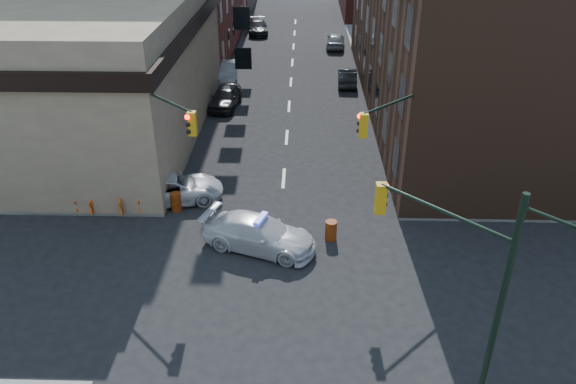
# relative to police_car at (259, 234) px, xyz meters

# --- Properties ---
(ground) EXTENTS (140.00, 140.00, 0.00)m
(ground) POSITION_rel_police_car_xyz_m (0.89, -2.88, -0.79)
(ground) COLOR black
(ground) RESTS_ON ground
(sidewalk_nw) EXTENTS (34.00, 54.50, 0.15)m
(sidewalk_nw) POSITION_rel_police_car_xyz_m (-22.11, 29.87, -0.71)
(sidewalk_nw) COLOR gray
(sidewalk_nw) RESTS_ON ground
(sidewalk_ne) EXTENTS (34.00, 54.50, 0.15)m
(sidewalk_ne) POSITION_rel_police_car_xyz_m (23.89, 29.87, -0.71)
(sidewalk_ne) COLOR gray
(sidewalk_ne) RESTS_ON ground
(bank_building) EXTENTS (22.00, 22.00, 9.00)m
(bank_building) POSITION_rel_police_car_xyz_m (-16.11, 13.62, 3.71)
(bank_building) COLOR #998564
(bank_building) RESTS_ON ground
(commercial_row_ne) EXTENTS (14.00, 34.00, 14.00)m
(commercial_row_ne) POSITION_rel_police_car_xyz_m (13.89, 19.62, 6.21)
(commercial_row_ne) COLOR #472C1C
(commercial_row_ne) RESTS_ON ground
(signal_pole_se) EXTENTS (5.40, 5.27, 8.00)m
(signal_pole_se) POSITION_rel_police_car_xyz_m (6.93, -8.41, 3.83)
(signal_pole_se) COLOR black
(signal_pole_se) RESTS_ON sidewalk_se
(signal_pole_nw) EXTENTS (3.58, 3.67, 8.00)m
(signal_pole_nw) POSITION_rel_police_car_xyz_m (-4.96, 2.45, 3.55)
(signal_pole_nw) COLOR black
(signal_pole_nw) RESTS_ON sidewalk_nw
(signal_pole_ne) EXTENTS (3.67, 3.58, 8.00)m
(signal_pole_ne) POSITION_rel_police_car_xyz_m (6.72, 2.47, 3.55)
(signal_pole_ne) COLOR black
(signal_pole_ne) RESTS_ON sidewalk_ne
(tree_ne_near) EXTENTS (3.00, 3.00, 4.85)m
(tree_ne_near) POSITION_rel_police_car_xyz_m (8.39, 23.12, 2.70)
(tree_ne_near) COLOR black
(tree_ne_near) RESTS_ON sidewalk_ne
(tree_ne_far) EXTENTS (3.00, 3.00, 4.85)m
(tree_ne_far) POSITION_rel_police_car_xyz_m (8.39, 31.12, 2.70)
(tree_ne_far) COLOR black
(tree_ne_far) RESTS_ON sidewalk_ne
(police_car) EXTENTS (5.83, 3.87, 1.57)m
(police_car) POSITION_rel_police_car_xyz_m (0.00, 0.00, 0.00)
(police_car) COLOR silver
(police_car) RESTS_ON ground
(pickup) EXTENTS (5.68, 3.56, 1.46)m
(pickup) POSITION_rel_police_car_xyz_m (-4.91, 4.35, -0.05)
(pickup) COLOR silver
(pickup) RESTS_ON ground
(parked_car_wnear) EXTENTS (2.37, 4.85, 1.59)m
(parked_car_wnear) POSITION_rel_police_car_xyz_m (-3.96, 18.81, 0.01)
(parked_car_wnear) COLOR black
(parked_car_wnear) RESTS_ON ground
(parked_car_wfar) EXTENTS (2.27, 5.03, 1.60)m
(parked_car_wfar) POSITION_rel_police_car_xyz_m (-4.61, 25.40, 0.02)
(parked_car_wfar) COLOR gray
(parked_car_wfar) RESTS_ON ground
(parked_car_wdeep) EXTENTS (2.73, 5.49, 1.53)m
(parked_car_wdeep) POSITION_rel_police_car_xyz_m (-3.27, 42.61, -0.02)
(parked_car_wdeep) COLOR black
(parked_car_wdeep) RESTS_ON ground
(parked_car_enear) EXTENTS (1.67, 4.40, 1.43)m
(parked_car_enear) POSITION_rel_police_car_xyz_m (5.66, 24.56, -0.07)
(parked_car_enear) COLOR black
(parked_car_enear) RESTS_ON ground
(parked_car_efar) EXTENTS (2.17, 4.66, 1.54)m
(parked_car_efar) POSITION_rel_police_car_xyz_m (5.26, 36.83, -0.01)
(parked_car_efar) COLOR gray
(parked_car_efar) RESTS_ON ground
(pedestrian_a) EXTENTS (0.79, 0.72, 1.81)m
(pedestrian_a) POSITION_rel_police_car_xyz_m (-7.53, 5.57, 0.27)
(pedestrian_a) COLOR black
(pedestrian_a) RESTS_ON sidewalk_nw
(pedestrian_b) EXTENTS (0.92, 0.81, 1.59)m
(pedestrian_b) POSITION_rel_police_car_xyz_m (-10.20, 3.39, 0.16)
(pedestrian_b) COLOR black
(pedestrian_b) RESTS_ON sidewalk_nw
(pedestrian_c) EXTENTS (1.09, 1.01, 1.79)m
(pedestrian_c) POSITION_rel_police_car_xyz_m (-9.07, 4.44, 0.26)
(pedestrian_c) COLOR black
(pedestrian_c) RESTS_ON sidewalk_nw
(barrel_road) EXTENTS (0.56, 0.56, 0.99)m
(barrel_road) POSITION_rel_police_car_xyz_m (3.38, 0.82, -0.29)
(barrel_road) COLOR #DC3C0A
(barrel_road) RESTS_ON ground
(barrel_bank) EXTENTS (0.74, 0.74, 1.01)m
(barrel_bank) POSITION_rel_police_car_xyz_m (-4.61, 3.33, -0.28)
(barrel_bank) COLOR #E8520A
(barrel_bank) RESTS_ON ground
(barricade_nw_a) EXTENTS (1.34, 0.90, 0.92)m
(barricade_nw_a) POSITION_rel_police_car_xyz_m (-6.87, 2.82, -0.18)
(barricade_nw_a) COLOR #D45F09
(barricade_nw_a) RESTS_ON sidewalk_nw
(barricade_nw_b) EXTENTS (1.17, 0.75, 0.81)m
(barricade_nw_b) POSITION_rel_police_car_xyz_m (-9.14, 2.82, -0.23)
(barricade_nw_b) COLOR #DA560A
(barricade_nw_b) RESTS_ON sidewalk_nw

